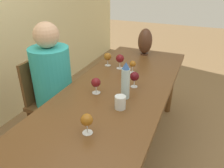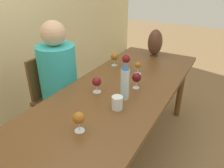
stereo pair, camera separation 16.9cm
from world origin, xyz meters
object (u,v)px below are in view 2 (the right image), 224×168
Objects in this scene: wine_glass_2 at (137,78)px; person_far at (60,81)px; water_tumbler at (117,103)px; vase at (155,43)px; wine_glass_6 at (79,118)px; chair_far at (56,95)px; wine_glass_3 at (114,57)px; wine_glass_5 at (126,59)px; water_bottle at (125,82)px; wine_glass_1 at (97,82)px; wine_glass_0 at (138,65)px.

person_far is (-0.09, 0.78, -0.18)m from wine_glass_2.
water_tumbler is 0.32× the size of vase.
chair_far reaches higher than wine_glass_6.
wine_glass_2 is 0.11× the size of person_far.
wine_glass_3 reaches higher than wine_glass_6.
wine_glass_5 is at bearing 10.39° from wine_glass_6.
wine_glass_2 is 1.02× the size of wine_glass_6.
wine_glass_6 is at bearing 172.44° from water_bottle.
vase is 1.08m from wine_glass_1.
wine_glass_0 is at bearing 10.44° from water_tumbler.
wine_glass_2 is at bearing -141.89° from wine_glass_5.
wine_glass_0 is 0.93× the size of wine_glass_6.
vase is 2.30× the size of wine_glass_6.
vase is at bearing -37.37° from chair_far.
wine_glass_6 is at bearing -130.61° from person_far.
chair_far is 0.71× the size of person_far.
water_tumbler is at bearing -107.37° from chair_far.
wine_glass_0 is 0.31m from wine_glass_3.
chair_far is at bearing 124.81° from wine_glass_5.
wine_glass_2 is 1.00× the size of wine_glass_3.
wine_glass_1 is (0.14, 0.26, 0.04)m from water_tumbler.
chair_far is (0.14, 0.61, -0.36)m from wine_glass_1.
wine_glass_0 is 0.17m from wine_glass_5.
wine_glass_3 reaches higher than wine_glass_0.
wine_glass_2 is 0.69m from wine_glass_6.
wine_glass_1 is 0.14× the size of chair_far.
person_far reaches higher than wine_glass_5.
water_bottle reaches higher than wine_glass_0.
wine_glass_1 is 0.55m from wine_glass_5.
vase is (1.05, 0.14, 0.02)m from water_bottle.
wine_glass_1 is at bearing -102.54° from chair_far.
vase is 1.54m from wine_glass_6.
vase reaches higher than wine_glass_2.
wine_glass_5 is (-0.02, -0.15, 0.01)m from wine_glass_3.
water_bottle is 0.21m from wine_glass_2.
wine_glass_6 reaches higher than water_tumbler.
wine_glass_2 reaches higher than water_tumbler.
wine_glass_0 is (0.63, 0.12, 0.04)m from water_tumbler.
wine_glass_2 is (0.20, -0.01, -0.05)m from water_bottle.
wine_glass_3 is at bearing -40.10° from person_far.
chair_far reaches higher than wine_glass_1.
vase is 2.27× the size of wine_glass_2.
water_tumbler is 0.66× the size of wine_glass_5.
wine_glass_5 is 0.69m from person_far.
wine_glass_6 is (-0.96, -0.03, 0.01)m from wine_glass_0.
vase is at bearing -34.02° from person_far.
wine_glass_3 is (0.58, 0.16, 0.01)m from wine_glass_1.
wine_glass_5 is 0.16× the size of chair_far.
wine_glass_3 is (0.71, 0.42, 0.05)m from water_tumbler.
water_tumbler is 0.34m from wine_glass_6.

